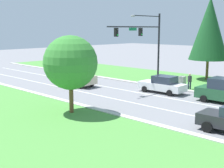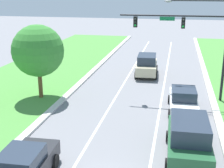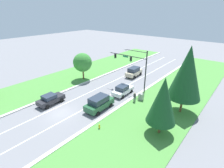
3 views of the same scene
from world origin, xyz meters
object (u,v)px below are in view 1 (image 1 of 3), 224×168
object	(u,v)px
pedestrian	(190,81)
traffic_signal_mast	(146,39)
white_sedan	(163,84)
utility_cabinet	(182,82)
oak_near_left_tree	(70,63)
conifer_near_right_tree	(209,29)
champagne_suv	(76,76)

from	to	relation	value
pedestrian	traffic_signal_mast	bearing A→B (deg)	-39.93
white_sedan	utility_cabinet	xyz separation A→B (m)	(3.67, 0.10, -0.21)
pedestrian	oak_near_left_tree	bearing A→B (deg)	8.49
traffic_signal_mast	oak_near_left_tree	world-z (taller)	traffic_signal_mast
pedestrian	conifer_near_right_tree	bearing A→B (deg)	-151.43
traffic_signal_mast	oak_near_left_tree	distance (m)	11.72
traffic_signal_mast	conifer_near_right_tree	size ratio (longest dim) A/B	0.80
conifer_near_right_tree	traffic_signal_mast	bearing A→B (deg)	168.02
white_sedan	pedestrian	xyz separation A→B (m)	(3.17, -1.08, 0.11)
traffic_signal_mast	white_sedan	world-z (taller)	traffic_signal_mast
traffic_signal_mast	oak_near_left_tree	size ratio (longest dim) A/B	1.38
white_sedan	pedestrian	distance (m)	3.35
white_sedan	conifer_near_right_tree	bearing A→B (deg)	0.98
champagne_suv	oak_near_left_tree	xyz separation A→B (m)	(-7.42, -8.49, 2.71)
traffic_signal_mast	white_sedan	bearing A→B (deg)	-101.84
traffic_signal_mast	pedestrian	bearing A→B (deg)	-54.78
utility_cabinet	pedestrian	size ratio (longest dim) A/B	0.73
pedestrian	oak_near_left_tree	distance (m)	14.42
champagne_suv	traffic_signal_mast	bearing A→B (deg)	-60.70
conifer_near_right_tree	champagne_suv	bearing A→B (deg)	148.32
champagne_suv	pedestrian	distance (m)	12.05
champagne_suv	pedestrian	xyz separation A→B (m)	(6.63, -10.05, -0.12)
champagne_suv	utility_cabinet	size ratio (longest dim) A/B	3.88
white_sedan	utility_cabinet	distance (m)	3.68
pedestrian	conifer_near_right_tree	distance (m)	8.84
traffic_signal_mast	conifer_near_right_tree	xyz separation A→B (m)	(9.54, -2.02, 0.99)
utility_cabinet	oak_near_left_tree	bearing A→B (deg)	178.50
white_sedan	oak_near_left_tree	xyz separation A→B (m)	(-10.88, 0.48, 2.94)
traffic_signal_mast	conifer_near_right_tree	bearing A→B (deg)	-11.98
white_sedan	conifer_near_right_tree	xyz separation A→B (m)	(10.09, 0.61, 5.34)
champagne_suv	oak_near_left_tree	size ratio (longest dim) A/B	0.83
white_sedan	conifer_near_right_tree	world-z (taller)	conifer_near_right_tree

